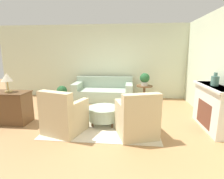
% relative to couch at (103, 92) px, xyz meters
% --- Properties ---
extents(ground_plane, '(16.00, 16.00, 0.00)m').
position_rel_couch_xyz_m(ground_plane, '(0.33, -2.09, -0.31)').
color(ground_plane, '#AD7F51').
extents(wall_back, '(9.24, 0.12, 2.80)m').
position_rel_couch_xyz_m(wall_back, '(0.33, 0.59, 1.09)').
color(wall_back, beige).
rests_on(wall_back, ground_plane).
extents(rug, '(2.60, 2.15, 0.01)m').
position_rel_couch_xyz_m(rug, '(0.33, -2.09, -0.30)').
color(rug, beige).
rests_on(rug, ground_plane).
extents(couch, '(2.14, 1.00, 0.86)m').
position_rel_couch_xyz_m(couch, '(0.00, 0.00, 0.00)').
color(couch, '#9EB29E').
rests_on(couch, ground_plane).
extents(armchair_left, '(0.97, 0.98, 0.97)m').
position_rel_couch_xyz_m(armchair_left, '(-0.47, -2.75, 0.07)').
color(armchair_left, '#C6B289').
rests_on(armchair_left, rug).
extents(armchair_right, '(0.97, 0.98, 0.97)m').
position_rel_couch_xyz_m(armchair_right, '(1.14, -2.75, 0.07)').
color(armchair_right, '#C6B289').
rests_on(armchair_right, rug).
extents(ottoman_table, '(0.78, 0.78, 0.42)m').
position_rel_couch_xyz_m(ottoman_table, '(0.34, -2.18, -0.03)').
color(ottoman_table, '#9EB29E').
rests_on(ottoman_table, rug).
extents(side_table, '(0.57, 0.57, 0.64)m').
position_rel_couch_xyz_m(side_table, '(1.48, -0.25, 0.13)').
color(side_table, brown).
rests_on(side_table, ground_plane).
extents(fireplace, '(0.44, 1.43, 1.03)m').
position_rel_couch_xyz_m(fireplace, '(2.88, -2.20, 0.23)').
color(fireplace, silver).
rests_on(fireplace, ground_plane).
extents(dresser, '(0.96, 0.55, 0.80)m').
position_rel_couch_xyz_m(dresser, '(-2.01, -2.34, 0.11)').
color(dresser, brown).
rests_on(dresser, ground_plane).
extents(vase_mantel_near, '(0.17, 0.17, 0.30)m').
position_rel_couch_xyz_m(vase_mantel_near, '(2.87, -2.20, 0.84)').
color(vase_mantel_near, '#477066').
rests_on(vase_mantel_near, fireplace).
extents(potted_plant_on_side_table, '(0.34, 0.34, 0.43)m').
position_rel_couch_xyz_m(potted_plant_on_side_table, '(1.48, -0.25, 0.57)').
color(potted_plant_on_side_table, beige).
rests_on(potted_plant_on_side_table, side_table).
extents(potted_plant_floor, '(0.37, 0.37, 0.57)m').
position_rel_couch_xyz_m(potted_plant_floor, '(-1.49, -0.27, 0.00)').
color(potted_plant_floor, beige).
rests_on(potted_plant_floor, ground_plane).
extents(table_lamp, '(0.27, 0.27, 0.47)m').
position_rel_couch_xyz_m(table_lamp, '(-2.01, -2.34, 0.84)').
color(table_lamp, tan).
rests_on(table_lamp, dresser).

